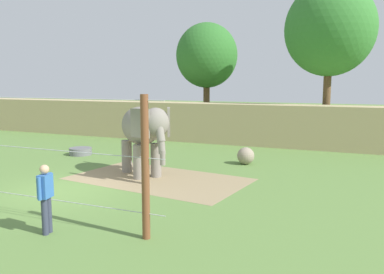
# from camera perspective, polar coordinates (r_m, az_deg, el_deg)

# --- Properties ---
(ground_plane) EXTENTS (120.00, 120.00, 0.00)m
(ground_plane) POSITION_cam_1_polar(r_m,az_deg,el_deg) (13.94, -17.44, -7.33)
(ground_plane) COLOR #5B7F3D
(dirt_patch) EXTENTS (6.89, 4.55, 0.01)m
(dirt_patch) POSITION_cam_1_polar(r_m,az_deg,el_deg) (14.85, -4.87, -6.04)
(dirt_patch) COLOR #937F5B
(dirt_patch) RESTS_ON ground
(embankment_wall) EXTENTS (36.00, 1.80, 2.33)m
(embankment_wall) POSITION_cam_1_polar(r_m,az_deg,el_deg) (24.06, 1.42, 2.17)
(embankment_wall) COLOR tan
(embankment_wall) RESTS_ON ground
(elephant) EXTENTS (3.17, 2.86, 2.70)m
(elephant) POSITION_cam_1_polar(r_m,az_deg,el_deg) (15.11, -7.06, 1.05)
(elephant) COLOR gray
(elephant) RESTS_ON ground
(enrichment_ball) EXTENTS (0.75, 0.75, 0.75)m
(enrichment_ball) POSITION_cam_1_polar(r_m,az_deg,el_deg) (17.49, 7.75, -2.70)
(enrichment_ball) COLOR gray
(enrichment_ball) RESTS_ON ground
(cable_fence) EXTENTS (9.90, 0.18, 3.32)m
(cable_fence) POSITION_cam_1_polar(r_m,az_deg,el_deg) (11.81, -25.85, -2.17)
(cable_fence) COLOR brown
(cable_fence) RESTS_ON ground
(zookeeper) EXTENTS (0.29, 0.58, 1.67)m
(zookeeper) POSITION_cam_1_polar(r_m,az_deg,el_deg) (10.01, -20.34, -7.95)
(zookeeper) COLOR #33384C
(zookeeper) RESTS_ON ground
(water_tub) EXTENTS (1.10, 1.10, 0.35)m
(water_tub) POSITION_cam_1_polar(r_m,az_deg,el_deg) (20.37, -15.78, -1.98)
(water_tub) COLOR slate
(water_tub) RESTS_ON ground
(tree_far_left) EXTENTS (4.22, 4.22, 7.62)m
(tree_far_left) POSITION_cam_1_polar(r_m,az_deg,el_deg) (27.78, 2.14, 11.62)
(tree_far_left) COLOR brown
(tree_far_left) RESTS_ON ground
(tree_left_of_centre) EXTENTS (5.09, 5.09, 9.25)m
(tree_left_of_centre) POSITION_cam_1_polar(r_m,az_deg,el_deg) (24.65, 19.25, 14.42)
(tree_left_of_centre) COLOR brown
(tree_left_of_centre) RESTS_ON ground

